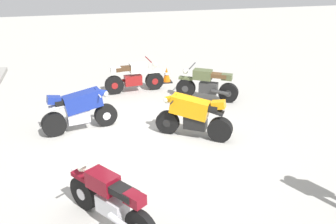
{
  "coord_description": "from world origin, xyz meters",
  "views": [
    {
      "loc": [
        -8.15,
        1.55,
        4.39
      ],
      "look_at": [
        0.03,
        -0.31,
        0.75
      ],
      "focal_mm": 40.76,
      "sensor_mm": 36.0,
      "label": 1
    }
  ],
  "objects_px": {
    "motorcycle_orange_sportbike": "(193,115)",
    "motorcycle_cream_vintage": "(134,77)",
    "motorcycle_maroon_cruiser": "(110,200)",
    "traffic_cone": "(167,75)",
    "motorcycle_blue_sportbike": "(80,109)",
    "motorcycle_olive_vintage": "(207,85)"
  },
  "relations": [
    {
      "from": "motorcycle_orange_sportbike",
      "to": "motorcycle_cream_vintage",
      "type": "xyz_separation_m",
      "value": [
        3.56,
        0.96,
        -0.11
      ]
    },
    {
      "from": "motorcycle_orange_sportbike",
      "to": "motorcycle_maroon_cruiser",
      "type": "height_order",
      "value": "motorcycle_orange_sportbike"
    },
    {
      "from": "motorcycle_cream_vintage",
      "to": "traffic_cone",
      "type": "distance_m",
      "value": 1.45
    },
    {
      "from": "motorcycle_blue_sportbike",
      "to": "motorcycle_olive_vintage",
      "type": "relative_size",
      "value": 1.11
    },
    {
      "from": "motorcycle_blue_sportbike",
      "to": "motorcycle_cream_vintage",
      "type": "bearing_deg",
      "value": 42.78
    },
    {
      "from": "motorcycle_orange_sportbike",
      "to": "motorcycle_olive_vintage",
      "type": "bearing_deg",
      "value": -84.65
    },
    {
      "from": "motorcycle_blue_sportbike",
      "to": "traffic_cone",
      "type": "distance_m",
      "value": 4.44
    },
    {
      "from": "motorcycle_blue_sportbike",
      "to": "motorcycle_maroon_cruiser",
      "type": "distance_m",
      "value": 3.92
    },
    {
      "from": "motorcycle_orange_sportbike",
      "to": "motorcycle_cream_vintage",
      "type": "relative_size",
      "value": 0.9
    },
    {
      "from": "motorcycle_olive_vintage",
      "to": "traffic_cone",
      "type": "xyz_separation_m",
      "value": [
        1.92,
        0.86,
        -0.23
      ]
    },
    {
      "from": "motorcycle_blue_sportbike",
      "to": "motorcycle_orange_sportbike",
      "type": "bearing_deg",
      "value": -33.09
    },
    {
      "from": "motorcycle_cream_vintage",
      "to": "motorcycle_maroon_cruiser",
      "type": "distance_m",
      "value": 6.59
    },
    {
      "from": "motorcycle_blue_sportbike",
      "to": "motorcycle_maroon_cruiser",
      "type": "xyz_separation_m",
      "value": [
        -3.9,
        -0.43,
        -0.07
      ]
    },
    {
      "from": "motorcycle_cream_vintage",
      "to": "traffic_cone",
      "type": "bearing_deg",
      "value": 23.85
    },
    {
      "from": "motorcycle_blue_sportbike",
      "to": "motorcycle_olive_vintage",
      "type": "distance_m",
      "value": 4.08
    },
    {
      "from": "motorcycle_orange_sportbike",
      "to": "motorcycle_maroon_cruiser",
      "type": "bearing_deg",
      "value": 83.12
    },
    {
      "from": "motorcycle_cream_vintage",
      "to": "traffic_cone",
      "type": "relative_size",
      "value": 3.69
    },
    {
      "from": "motorcycle_maroon_cruiser",
      "to": "motorcycle_blue_sportbike",
      "type": "bearing_deg",
      "value": -30.37
    },
    {
      "from": "motorcycle_orange_sportbike",
      "to": "motorcycle_olive_vintage",
      "type": "height_order",
      "value": "motorcycle_orange_sportbike"
    },
    {
      "from": "motorcycle_maroon_cruiser",
      "to": "motorcycle_olive_vintage",
      "type": "bearing_deg",
      "value": -69.82
    },
    {
      "from": "traffic_cone",
      "to": "motorcycle_orange_sportbike",
      "type": "bearing_deg",
      "value": 176.13
    },
    {
      "from": "motorcycle_cream_vintage",
      "to": "motorcycle_orange_sportbike",
      "type": "bearing_deg",
      "value": -80.64
    }
  ]
}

